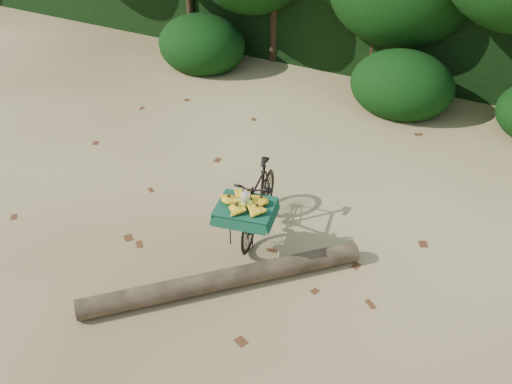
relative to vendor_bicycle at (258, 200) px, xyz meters
The scene contains 6 objects.
ground 1.09m from the vendor_bicycle, 165.95° to the left, with size 80.00×80.00×0.00m, color tan.
vendor_bicycle is the anchor object (origin of this frame).
fallen_log 1.23m from the vendor_bicycle, 80.83° to the right, with size 0.24×0.24×3.39m, color brown.
hedge_backdrop 6.62m from the vendor_bicycle, 98.23° to the left, with size 26.00×1.80×1.80m, color black.
bush_clumps 4.56m from the vendor_bicycle, 95.61° to the left, with size 8.80×1.70×0.90m, color black, non-canonical shape.
leaf_litter 1.38m from the vendor_bicycle, 136.85° to the left, with size 7.00×7.30×0.01m, color #4E2A14, non-canonical shape.
Camera 1 is at (3.74, -5.30, 4.58)m, focal length 38.00 mm.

